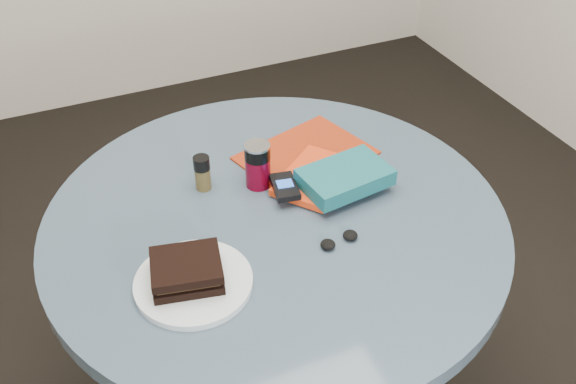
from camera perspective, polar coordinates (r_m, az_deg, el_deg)
name	(u,v)px	position (r m, az deg, el deg)	size (l,w,h in m)	color
table	(276,267)	(1.50, -1.06, -6.70)	(1.00, 1.00, 0.75)	black
plate	(194,283)	(1.24, -8.39, -7.97)	(0.23, 0.23, 0.01)	white
sandwich	(187,270)	(1.22, -9.00, -6.90)	(0.15, 0.13, 0.05)	black
soda_can	(258,165)	(1.44, -2.71, 2.41)	(0.07, 0.07, 0.11)	maroon
pepper_grinder	(202,173)	(1.44, -7.62, 1.71)	(0.05, 0.05, 0.08)	#4D4121
magazine	(306,155)	(1.56, 1.61, 3.28)	(0.30, 0.22, 0.01)	maroon
red_book	(316,177)	(1.47, 2.46, 1.33)	(0.20, 0.13, 0.02)	red
novel	(345,177)	(1.43, 5.07, 1.33)	(0.19, 0.13, 0.04)	#13545D
mp3_player	(285,187)	(1.41, -0.29, 0.49)	(0.07, 0.10, 0.02)	black
headphones	(339,240)	(1.32, 4.57, -4.27)	(0.09, 0.04, 0.02)	black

